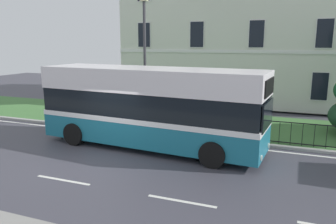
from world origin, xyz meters
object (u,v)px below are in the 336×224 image
object	(u,v)px
georgian_townhouse	(239,17)
litter_bin	(204,120)
single_decker_bus	(150,106)
street_lamp_post	(145,52)

from	to	relation	value
georgian_townhouse	litter_bin	distance (m)	12.06
single_decker_bus	litter_bin	size ratio (longest dim) A/B	8.92
georgian_townhouse	litter_bin	world-z (taller)	georgian_townhouse
georgian_townhouse	litter_bin	xyz separation A→B (m)	(0.33, -10.72, -5.52)
single_decker_bus	street_lamp_post	xyz separation A→B (m)	(-1.53, 2.83, 2.11)
georgian_townhouse	single_decker_bus	distance (m)	14.42
litter_bin	georgian_townhouse	bearing A→B (deg)	91.74
street_lamp_post	georgian_townhouse	bearing A→B (deg)	75.87
georgian_townhouse	single_decker_bus	bearing A→B (deg)	-95.01
street_lamp_post	litter_bin	distance (m)	4.42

